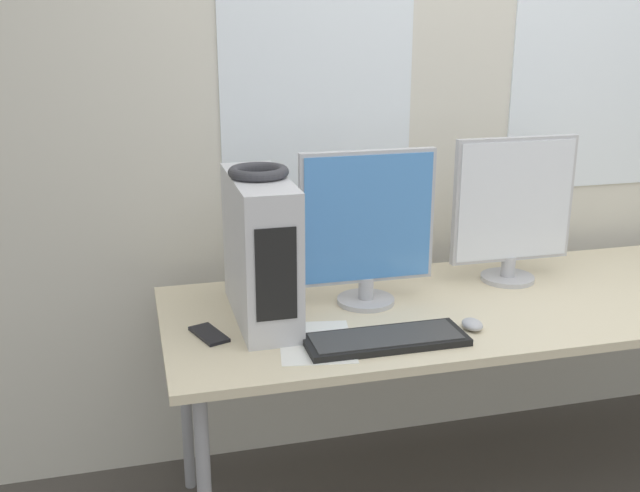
{
  "coord_description": "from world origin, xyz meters",
  "views": [
    {
      "loc": [
        -1.22,
        -1.69,
        1.66
      ],
      "look_at": [
        -0.67,
        0.4,
        0.99
      ],
      "focal_mm": 42.0,
      "sensor_mm": 36.0,
      "label": 1
    }
  ],
  "objects": [
    {
      "name": "wall_back",
      "position": [
        0.0,
        0.93,
        1.35
      ],
      "size": [
        8.0,
        0.07,
        2.7
      ],
      "color": "beige",
      "rests_on": "ground_plane"
    },
    {
      "name": "mouse",
      "position": [
        -0.25,
        0.19,
        0.77
      ],
      "size": [
        0.06,
        0.08,
        0.03
      ],
      "color": "#B2B2B7",
      "rests_on": "desk"
    },
    {
      "name": "paper_sheet_left",
      "position": [
        -0.73,
        0.22,
        0.76
      ],
      "size": [
        0.26,
        0.33,
        0.0
      ],
      "rotation": [
        0.0,
        0.0,
        -0.17
      ],
      "color": "white",
      "rests_on": "desk"
    },
    {
      "name": "monitor_right_near",
      "position": [
        0.06,
        0.56,
        1.02
      ],
      "size": [
        0.44,
        0.19,
        0.51
      ],
      "color": "#B7B7BC",
      "rests_on": "desk"
    },
    {
      "name": "keyboard",
      "position": [
        -0.54,
        0.16,
        0.77
      ],
      "size": [
        0.47,
        0.17,
        0.02
      ],
      "color": "black",
      "rests_on": "desk"
    },
    {
      "name": "headphones",
      "position": [
        -0.85,
        0.45,
        1.22
      ],
      "size": [
        0.18,
        0.18,
        0.03
      ],
      "color": "#333338",
      "rests_on": "pc_tower"
    },
    {
      "name": "cell_phone",
      "position": [
        -1.02,
        0.34,
        0.76
      ],
      "size": [
        0.11,
        0.16,
        0.01
      ],
      "rotation": [
        0.0,
        0.0,
        0.34
      ],
      "color": "black",
      "rests_on": "desk"
    },
    {
      "name": "pc_tower",
      "position": [
        -0.85,
        0.45,
        0.98
      ],
      "size": [
        0.16,
        0.49,
        0.44
      ],
      "color": "silver",
      "rests_on": "desk"
    },
    {
      "name": "monitor_main",
      "position": [
        -0.5,
        0.48,
        1.02
      ],
      "size": [
        0.44,
        0.19,
        0.5
      ],
      "color": "#B7B7BC",
      "rests_on": "desk"
    },
    {
      "name": "desk",
      "position": [
        0.0,
        0.4,
        0.71
      ],
      "size": [
        2.32,
        0.8,
        0.76
      ],
      "color": "beige",
      "rests_on": "ground_plane"
    }
  ]
}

